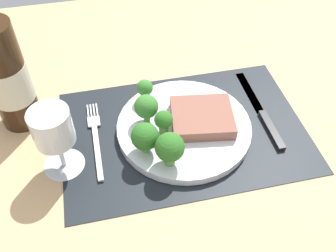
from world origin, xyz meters
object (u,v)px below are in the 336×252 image
(plate, at_px, (184,127))
(wine_bottle, at_px, (6,76))
(knife, at_px, (263,114))
(wine_glass, at_px, (53,131))
(fork, at_px, (96,138))
(steak, at_px, (202,117))

(plate, xyz_separation_m, wine_bottle, (-0.30, 0.10, 0.10))
(knife, xyz_separation_m, wine_bottle, (-0.47, 0.10, 0.10))
(wine_glass, bearing_deg, fork, 37.58)
(knife, height_order, wine_bottle, wine_bottle)
(plate, distance_m, wine_bottle, 0.34)
(plate, relative_size, wine_glass, 1.94)
(plate, distance_m, steak, 0.04)
(knife, bearing_deg, wine_bottle, 170.08)
(steak, distance_m, wine_glass, 0.27)
(plate, height_order, wine_glass, wine_glass)
(steak, xyz_separation_m, wine_bottle, (-0.34, 0.10, 0.08))
(wine_glass, bearing_deg, knife, 5.51)
(steak, relative_size, fork, 0.60)
(plate, xyz_separation_m, wine_glass, (-0.23, -0.03, 0.08))
(wine_bottle, bearing_deg, wine_glass, -60.65)
(plate, height_order, steak, steak)
(plate, distance_m, fork, 0.17)
(plate, height_order, knife, plate)
(wine_bottle, relative_size, wine_glass, 2.24)
(plate, xyz_separation_m, knife, (0.16, 0.01, -0.00))
(knife, bearing_deg, wine_glass, -172.79)
(fork, distance_m, wine_glass, 0.11)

